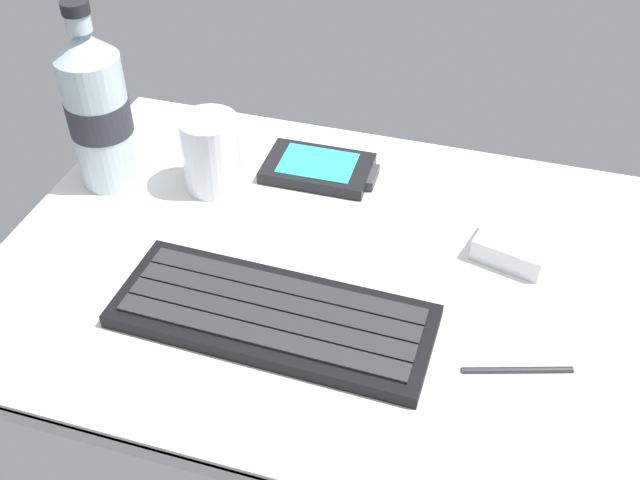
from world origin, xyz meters
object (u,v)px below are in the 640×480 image
water_bottle (98,109)px  keyboard (273,315)px  handheld_device (319,168)px  juice_cup (212,156)px  charger_block (514,246)px  stylus_pen (518,368)px

water_bottle → keyboard: bearing=-32.4°
keyboard → handheld_device: 23.24cm
handheld_device → juice_cup: 12.30cm
water_bottle → handheld_device: bearing=18.7°
keyboard → charger_block: charger_block is taller
juice_cup → water_bottle: size_ratio=0.41×
water_bottle → charger_block: 45.26cm
water_bottle → charger_block: size_ratio=2.97×
keyboard → water_bottle: bearing=147.6°
juice_cup → stylus_pen: 39.14cm
keyboard → juice_cup: (-13.14, 17.78, 3.10)cm
keyboard → handheld_device: (-2.52, 23.10, -0.08)cm
juice_cup → water_bottle: bearing=-169.3°
handheld_device → water_bottle: bearing=-161.3°
water_bottle → charger_block: bearing=-0.4°
water_bottle → juice_cup: bearing=10.7°
keyboard → stylus_pen: (21.81, 0.54, -0.46)cm
juice_cup → charger_block: 33.29cm
juice_cup → water_bottle: 12.76cm
keyboard → charger_block: bearing=37.5°
water_bottle → stylus_pen: water_bottle is taller
juice_cup → stylus_pen: size_ratio=0.89×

